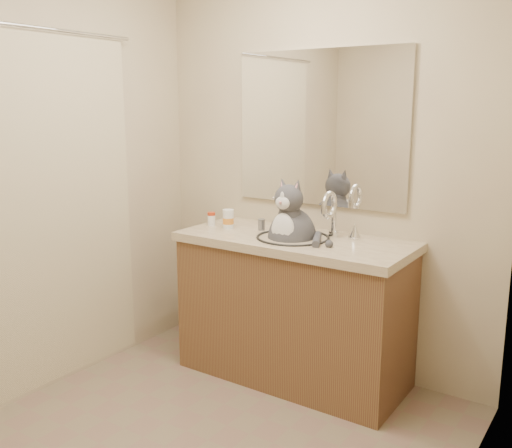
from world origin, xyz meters
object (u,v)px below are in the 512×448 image
at_px(pill_bottle_redcap, 211,219).
at_px(pill_bottle_orange, 228,219).
at_px(grey_canister, 261,225).
at_px(cat, 291,235).

xyz_separation_m(pill_bottle_redcap, pill_bottle_orange, (0.14, -0.01, 0.01)).
bearing_deg(grey_canister, cat, -15.58).
height_order(pill_bottle_redcap, pill_bottle_orange, pill_bottle_orange).
bearing_deg(grey_canister, pill_bottle_redcap, -168.85).
relative_size(cat, pill_bottle_redcap, 6.50).
bearing_deg(pill_bottle_orange, grey_canister, 20.27).
height_order(cat, grey_canister, cat).
relative_size(cat, pill_bottle_orange, 4.71).
relative_size(pill_bottle_redcap, grey_canister, 1.24).
distance_m(cat, pill_bottle_orange, 0.44).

